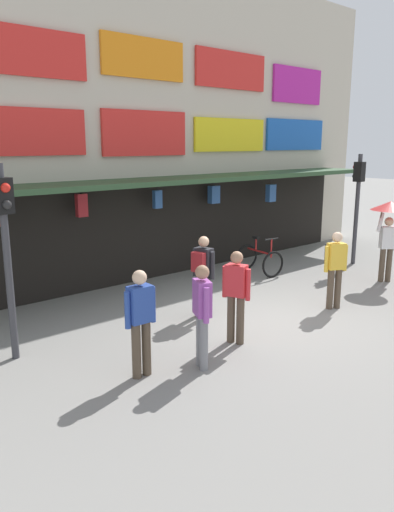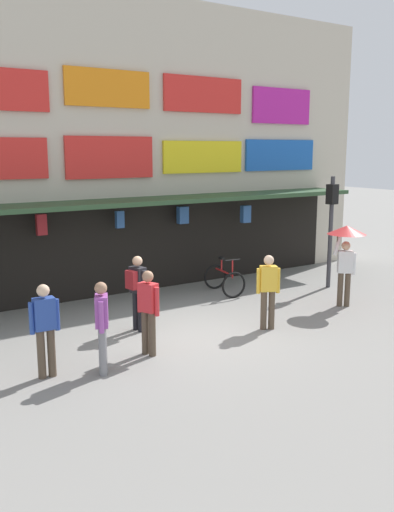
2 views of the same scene
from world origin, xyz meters
The scene contains 10 objects.
ground_plane centered at (0.00, 0.00, 0.00)m, with size 80.00×80.00×0.00m, color gray.
shopfront centered at (0.00, 4.57, 3.96)m, with size 18.00×2.60×8.00m.
traffic_light_far centered at (5.60, 1.37, 2.14)m, with size 0.30×0.34×3.20m.
bicycle_parked centered at (2.64, 2.43, 0.39)m, with size 0.87×1.25×1.05m.
pedestrian_in_green centered at (-2.44, -0.94, 0.95)m, with size 0.35×0.49×1.68m.
pedestrian_in_black centered at (-1.33, -0.58, 0.95)m, with size 0.33×0.50×1.68m.
pedestrian_with_umbrella centered at (4.45, -0.27, 1.64)m, with size 0.96×0.96×2.08m.
pedestrian_in_red centered at (-0.85, 0.84, 0.98)m, with size 0.41×0.52×1.68m.
pedestrian_in_white centered at (-3.34, -0.56, 0.95)m, with size 0.53×0.23×1.68m.
pedestrian_in_yellow centered at (1.64, -0.61, 0.98)m, with size 0.49×0.45×1.68m.
Camera 2 is at (-6.09, -9.66, 3.94)m, focal length 38.72 mm.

